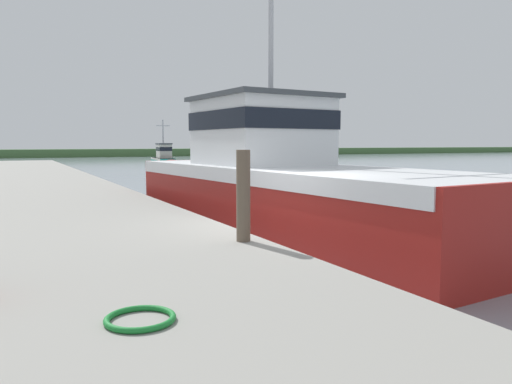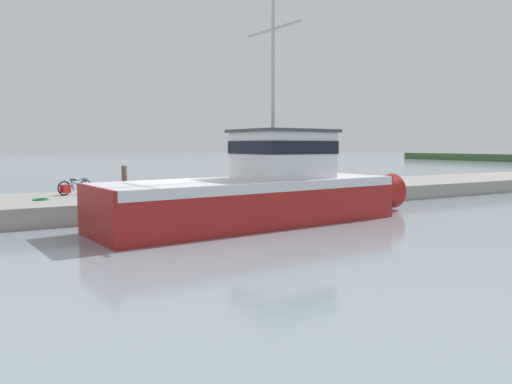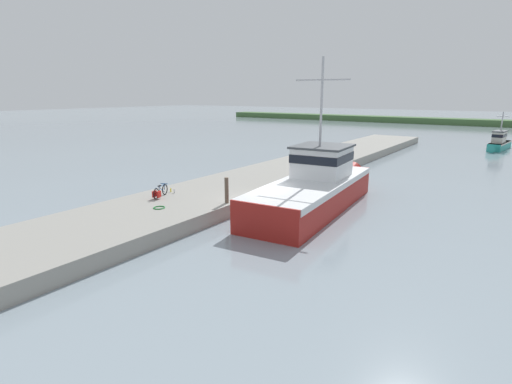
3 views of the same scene
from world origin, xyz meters
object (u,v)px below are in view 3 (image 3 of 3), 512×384
at_px(boat_blue_far, 499,143).
at_px(water_bottle_on_curb, 171,190).
at_px(bicycle_touring, 159,192).
at_px(water_bottle_by_bike, 174,191).
at_px(mooring_post, 227,190).
at_px(fishing_boat_main, 316,186).

height_order(boat_blue_far, water_bottle_on_curb, boat_blue_far).
distance_m(bicycle_touring, water_bottle_by_bike, 1.27).
bearing_deg(boat_blue_far, water_bottle_on_curb, 76.97).
distance_m(boat_blue_far, bicycle_touring, 42.72).
bearing_deg(water_bottle_by_bike, boat_blue_far, 70.44).
height_order(bicycle_touring, water_bottle_by_bike, bicycle_touring).
relative_size(boat_blue_far, mooring_post, 5.26).
bearing_deg(mooring_post, fishing_boat_main, 55.37).
distance_m(mooring_post, water_bottle_by_bike, 4.00).
relative_size(boat_blue_far, water_bottle_by_bike, 30.73).
xyz_separation_m(boat_blue_far, bicycle_touring, (-13.82, -40.43, 0.21)).
bearing_deg(boat_blue_far, mooring_post, 82.78).
relative_size(fishing_boat_main, mooring_post, 9.98).
relative_size(bicycle_touring, water_bottle_by_bike, 6.65).
bearing_deg(bicycle_touring, boat_blue_far, 51.02).
xyz_separation_m(bicycle_touring, water_bottle_on_curb, (-0.48, 1.32, -0.21)).
distance_m(fishing_boat_main, mooring_post, 5.43).
relative_size(fishing_boat_main, water_bottle_on_curb, 64.11).
bearing_deg(boat_blue_far, bicycle_touring, 78.18).
xyz_separation_m(boat_blue_far, water_bottle_by_bike, (-13.92, -39.17, 0.01)).
bearing_deg(mooring_post, water_bottle_on_curb, 179.26).
distance_m(fishing_boat_main, bicycle_touring, 9.00).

